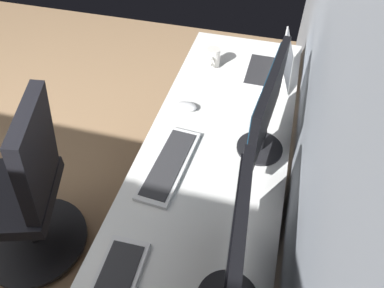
{
  "coord_description": "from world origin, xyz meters",
  "views": [
    {
      "loc": [
        0.77,
        2.01,
        1.9
      ],
      "look_at": [
        -0.1,
        1.77,
        0.95
      ],
      "focal_mm": 34.14,
      "sensor_mm": 36.0,
      "label": 1
    }
  ],
  "objects_px": {
    "monitor_primary": "(267,108)",
    "laptop_leftmost": "(270,66)",
    "monitor_secondary": "(233,266)",
    "drawer_pedestal": "(209,228)",
    "office_chair": "(26,196)",
    "mouse_main": "(186,106)",
    "coffee_mug": "(213,58)",
    "keyboard_main": "(169,164)"
  },
  "relations": [
    {
      "from": "monitor_primary",
      "to": "monitor_secondary",
      "type": "bearing_deg",
      "value": -0.53
    },
    {
      "from": "monitor_secondary",
      "to": "mouse_main",
      "type": "distance_m",
      "value": 0.96
    },
    {
      "from": "monitor_secondary",
      "to": "keyboard_main",
      "type": "bearing_deg",
      "value": -144.73
    },
    {
      "from": "mouse_main",
      "to": "coffee_mug",
      "type": "height_order",
      "value": "coffee_mug"
    },
    {
      "from": "drawer_pedestal",
      "to": "mouse_main",
      "type": "relative_size",
      "value": 6.68
    },
    {
      "from": "monitor_primary",
      "to": "coffee_mug",
      "type": "bearing_deg",
      "value": -149.43
    },
    {
      "from": "monitor_secondary",
      "to": "drawer_pedestal",
      "type": "bearing_deg",
      "value": -161.88
    },
    {
      "from": "drawer_pedestal",
      "to": "office_chair",
      "type": "bearing_deg",
      "value": -81.75
    },
    {
      "from": "laptop_leftmost",
      "to": "mouse_main",
      "type": "relative_size",
      "value": 3.39
    },
    {
      "from": "monitor_secondary",
      "to": "laptop_leftmost",
      "type": "relative_size",
      "value": 1.62
    },
    {
      "from": "monitor_primary",
      "to": "laptop_leftmost",
      "type": "xyz_separation_m",
      "value": [
        -0.57,
        -0.02,
        -0.19
      ]
    },
    {
      "from": "keyboard_main",
      "to": "coffee_mug",
      "type": "bearing_deg",
      "value": 179.06
    },
    {
      "from": "drawer_pedestal",
      "to": "monitor_primary",
      "type": "bearing_deg",
      "value": 143.55
    },
    {
      "from": "laptop_leftmost",
      "to": "coffee_mug",
      "type": "bearing_deg",
      "value": -89.23
    },
    {
      "from": "mouse_main",
      "to": "office_chair",
      "type": "xyz_separation_m",
      "value": [
        0.52,
        -0.66,
        -0.29
      ]
    },
    {
      "from": "monitor_primary",
      "to": "laptop_leftmost",
      "type": "relative_size",
      "value": 1.5
    },
    {
      "from": "mouse_main",
      "to": "monitor_secondary",
      "type": "bearing_deg",
      "value": 23.54
    },
    {
      "from": "monitor_primary",
      "to": "laptop_leftmost",
      "type": "distance_m",
      "value": 0.6
    },
    {
      "from": "drawer_pedestal",
      "to": "office_chair",
      "type": "relative_size",
      "value": 0.72
    },
    {
      "from": "drawer_pedestal",
      "to": "monitor_secondary",
      "type": "bearing_deg",
      "value": 18.12
    },
    {
      "from": "drawer_pedestal",
      "to": "laptop_leftmost",
      "type": "xyz_separation_m",
      "value": [
        -0.79,
        0.13,
        0.43
      ]
    },
    {
      "from": "monitor_secondary",
      "to": "mouse_main",
      "type": "xyz_separation_m",
      "value": [
        -0.85,
        -0.37,
        -0.23
      ]
    },
    {
      "from": "monitor_secondary",
      "to": "keyboard_main",
      "type": "height_order",
      "value": "monitor_secondary"
    },
    {
      "from": "keyboard_main",
      "to": "office_chair",
      "type": "height_order",
      "value": "office_chair"
    },
    {
      "from": "laptop_leftmost",
      "to": "coffee_mug",
      "type": "distance_m",
      "value": 0.31
    },
    {
      "from": "monitor_secondary",
      "to": "office_chair",
      "type": "distance_m",
      "value": 1.21
    },
    {
      "from": "office_chair",
      "to": "keyboard_main",
      "type": "bearing_deg",
      "value": 101.97
    },
    {
      "from": "drawer_pedestal",
      "to": "monitor_primary",
      "type": "relative_size",
      "value": 1.31
    },
    {
      "from": "laptop_leftmost",
      "to": "keyboard_main",
      "type": "relative_size",
      "value": 0.82
    },
    {
      "from": "monitor_secondary",
      "to": "laptop_leftmost",
      "type": "xyz_separation_m",
      "value": [
        -1.25,
        -0.02,
        -0.2
      ]
    },
    {
      "from": "monitor_secondary",
      "to": "laptop_leftmost",
      "type": "distance_m",
      "value": 1.27
    },
    {
      "from": "mouse_main",
      "to": "laptop_leftmost",
      "type": "bearing_deg",
      "value": 138.47
    },
    {
      "from": "office_chair",
      "to": "monitor_secondary",
      "type": "bearing_deg",
      "value": 71.93
    },
    {
      "from": "keyboard_main",
      "to": "monitor_primary",
      "type": "bearing_deg",
      "value": 119.34
    },
    {
      "from": "drawer_pedestal",
      "to": "keyboard_main",
      "type": "height_order",
      "value": "keyboard_main"
    },
    {
      "from": "monitor_secondary",
      "to": "coffee_mug",
      "type": "relative_size",
      "value": 5.05
    },
    {
      "from": "office_chair",
      "to": "coffee_mug",
      "type": "bearing_deg",
      "value": 142.3
    },
    {
      "from": "drawer_pedestal",
      "to": "office_chair",
      "type": "distance_m",
      "value": 0.9
    },
    {
      "from": "laptop_leftmost",
      "to": "office_chair",
      "type": "xyz_separation_m",
      "value": [
        0.92,
        -1.02,
        -0.32
      ]
    },
    {
      "from": "laptop_leftmost",
      "to": "mouse_main",
      "type": "xyz_separation_m",
      "value": [
        0.4,
        -0.35,
        -0.03
      ]
    },
    {
      "from": "drawer_pedestal",
      "to": "mouse_main",
      "type": "height_order",
      "value": "mouse_main"
    },
    {
      "from": "laptop_leftmost",
      "to": "keyboard_main",
      "type": "height_order",
      "value": "laptop_leftmost"
    }
  ]
}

